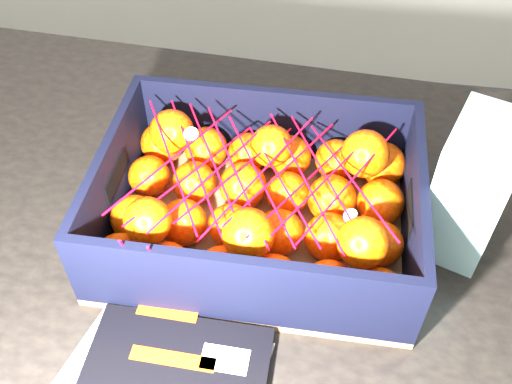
# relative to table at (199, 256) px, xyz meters

# --- Properties ---
(room_shell) EXTENTS (3.54, 3.54, 2.50)m
(room_shell) POSITION_rel_table_xyz_m (0.07, -0.31, 0.60)
(room_shell) COLOR #B9B6AB
(room_shell) RESTS_ON ground
(table) EXTENTS (1.25, 0.88, 0.75)m
(table) POSITION_rel_table_xyz_m (0.00, 0.00, 0.00)
(table) COLOR black
(table) RESTS_ON ground
(produce_crate) EXTENTS (0.42, 0.31, 0.13)m
(produce_crate) POSITION_rel_table_xyz_m (0.10, -0.01, 0.14)
(produce_crate) COLOR olive
(produce_crate) RESTS_ON table
(clementine_heap) EXTENTS (0.40, 0.29, 0.12)m
(clementine_heap) POSITION_rel_table_xyz_m (0.10, -0.01, 0.15)
(clementine_heap) COLOR #FC4905
(clementine_heap) RESTS_ON produce_crate
(mesh_net) EXTENTS (0.35, 0.28, 0.09)m
(mesh_net) POSITION_rel_table_xyz_m (0.09, -0.02, 0.21)
(mesh_net) COLOR red
(mesh_net) RESTS_ON clementine_heap
(retail_carton) EXTENTS (0.12, 0.15, 0.19)m
(retail_carton) POSITION_rel_table_xyz_m (0.37, 0.02, 0.19)
(retail_carton) COLOR white
(retail_carton) RESTS_ON table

